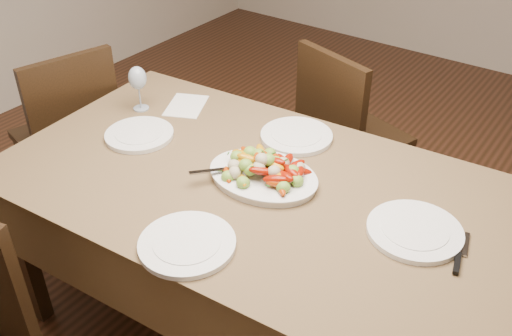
{
  "coord_description": "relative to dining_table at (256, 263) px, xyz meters",
  "views": [
    {
      "loc": [
        0.98,
        -1.52,
        1.91
      ],
      "look_at": [
        0.04,
        -0.22,
        0.82
      ],
      "focal_mm": 40.0,
      "sensor_mm": 36.0,
      "label": 1
    }
  ],
  "objects": [
    {
      "name": "serving_platter",
      "position": [
        0.01,
        0.03,
        0.39
      ],
      "size": [
        0.41,
        0.31,
        0.02
      ],
      "primitive_type": "ellipsoid",
      "rotation": [
        0.0,
        0.0,
        0.07
      ],
      "color": "white",
      "rests_on": "dining_table"
    },
    {
      "name": "plate_far",
      "position": [
        -0.05,
        0.33,
        0.39
      ],
      "size": [
        0.28,
        0.28,
        0.02
      ],
      "primitive_type": "cylinder",
      "color": "white",
      "rests_on": "dining_table"
    },
    {
      "name": "dining_table",
      "position": [
        0.0,
        0.0,
        0.0
      ],
      "size": [
        1.91,
        1.17,
        0.76
      ],
      "primitive_type": "cube",
      "rotation": [
        0.0,
        0.0,
        0.07
      ],
      "color": "brown",
      "rests_on": "ground"
    },
    {
      "name": "plate_near",
      "position": [
        0.02,
        -0.39,
        0.39
      ],
      "size": [
        0.29,
        0.29,
        0.02
      ],
      "primitive_type": "cylinder",
      "color": "white",
      "rests_on": "dining_table"
    },
    {
      "name": "plate_left",
      "position": [
        -0.55,
        -0.02,
        0.39
      ],
      "size": [
        0.27,
        0.27,
        0.02
      ],
      "primitive_type": "cylinder",
      "color": "white",
      "rests_on": "dining_table"
    },
    {
      "name": "chair_far",
      "position": [
        -0.06,
        0.91,
        0.1
      ],
      "size": [
        0.53,
        0.53,
        0.95
      ],
      "primitive_type": null,
      "rotation": [
        0.0,
        0.0,
        2.83
      ],
      "color": "black",
      "rests_on": "ground"
    },
    {
      "name": "chair_left",
      "position": [
        -1.22,
        0.09,
        0.1
      ],
      "size": [
        0.51,
        0.51,
        0.95
      ],
      "primitive_type": null,
      "rotation": [
        0.0,
        0.0,
        -1.83
      ],
      "color": "black",
      "rests_on": "ground"
    },
    {
      "name": "floor",
      "position": [
        -0.04,
        0.22,
        -0.38
      ],
      "size": [
        6.0,
        6.0,
        0.0
      ],
      "primitive_type": "plane",
      "color": "#341C10",
      "rests_on": "ground"
    },
    {
      "name": "menu_card",
      "position": [
        -0.57,
        0.28,
        0.38
      ],
      "size": [
        0.22,
        0.25,
        0.0
      ],
      "primitive_type": "cube",
      "rotation": [
        0.0,
        0.0,
        0.44
      ],
      "color": "silver",
      "rests_on": "dining_table"
    },
    {
      "name": "wine_glass",
      "position": [
        -0.71,
        0.15,
        0.48
      ],
      "size": [
        0.08,
        0.08,
        0.2
      ],
      "primitive_type": null,
      "color": "#8C99A5",
      "rests_on": "dining_table"
    },
    {
      "name": "serving_spoon",
      "position": [
        -0.05,
        -0.02,
        0.43
      ],
      "size": [
        0.27,
        0.21,
        0.03
      ],
      "primitive_type": null,
      "rotation": [
        0.0,
        0.0,
        -0.59
      ],
      "color": "#9EA0A8",
      "rests_on": "serving_platter"
    },
    {
      "name": "table_knife",
      "position": [
        0.71,
        0.05,
        0.38
      ],
      "size": [
        0.06,
        0.2,
        0.01
      ],
      "primitive_type": null,
      "rotation": [
        0.0,
        0.0,
        0.24
      ],
      "color": "#9EA0A8",
      "rests_on": "dining_table"
    },
    {
      "name": "plate_right",
      "position": [
        0.55,
        0.07,
        0.39
      ],
      "size": [
        0.29,
        0.29,
        0.02
      ],
      "primitive_type": "cylinder",
      "color": "white",
      "rests_on": "dining_table"
    },
    {
      "name": "roasted_vegetables",
      "position": [
        0.01,
        0.03,
        0.45
      ],
      "size": [
        0.33,
        0.24,
        0.09
      ],
      "primitive_type": null,
      "rotation": [
        0.0,
        0.0,
        0.07
      ],
      "color": "#7B0F02",
      "rests_on": "serving_platter"
    }
  ]
}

